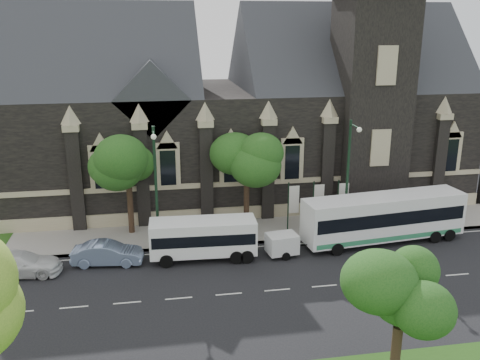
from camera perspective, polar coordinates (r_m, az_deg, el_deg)
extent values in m
plane|color=black|center=(32.08, -1.24, -12.38)|extent=(160.00, 160.00, 0.00)
cube|color=gray|center=(40.54, -3.23, -5.79)|extent=(80.00, 5.00, 0.15)
cube|color=black|center=(49.05, -0.02, 4.30)|extent=(40.00, 15.00, 10.00)
cube|color=#2A2C31|center=(47.71, -14.58, 9.50)|extent=(16.00, 15.00, 15.00)
cube|color=#2A2C31|center=(50.85, 11.34, 10.14)|extent=(20.00, 15.00, 15.00)
cube|color=#2A2C31|center=(43.08, -9.67, 9.06)|extent=(6.00, 6.00, 6.00)
cube|color=black|center=(45.47, 13.95, 7.93)|extent=(5.50, 5.50, 18.00)
cube|color=tan|center=(42.34, 1.70, -0.28)|extent=(40.00, 0.22, 0.40)
cube|color=tan|center=(43.18, 1.67, -3.57)|extent=(40.00, 0.25, 1.20)
cube|color=black|center=(41.43, -0.96, 1.65)|extent=(1.20, 0.12, 2.80)
cylinder|color=black|center=(25.13, 16.63, -18.15)|extent=(0.44, 0.44, 3.08)
sphere|color=#1B4B17|center=(23.61, 17.23, -12.27)|extent=(3.20, 3.20, 3.20)
sphere|color=#1B4B17|center=(24.06, 18.02, -10.16)|extent=(2.40, 2.40, 2.40)
cylinder|color=black|center=(41.19, 0.72, -2.56)|extent=(0.44, 0.44, 3.96)
sphere|color=#1B4B17|center=(40.12, 0.73, 2.38)|extent=(3.84, 3.84, 3.84)
sphere|color=#1B4B17|center=(40.76, 1.55, 3.65)|extent=(2.88, 2.88, 2.88)
cylinder|color=black|center=(40.63, -11.89, -3.21)|extent=(0.44, 0.44, 3.96)
sphere|color=#1B4B17|center=(39.56, -12.20, 1.68)|extent=(3.68, 3.68, 3.68)
sphere|color=#1B4B17|center=(40.03, -11.24, 2.94)|extent=(2.76, 2.76, 2.76)
cylinder|color=black|center=(39.33, 11.66, 0.00)|extent=(0.20, 0.20, 9.00)
cylinder|color=black|center=(37.62, 12.48, 5.78)|extent=(0.10, 1.60, 0.10)
sphere|color=silver|center=(36.91, 12.93, 5.39)|extent=(0.36, 0.36, 0.36)
cylinder|color=black|center=(36.74, -9.16, -1.06)|extent=(0.20, 0.20, 9.00)
cylinder|color=black|center=(34.90, -9.46, 5.11)|extent=(0.10, 1.60, 0.10)
sphere|color=silver|center=(34.14, -9.44, 4.68)|extent=(0.36, 0.36, 0.36)
cylinder|color=black|center=(40.43, 5.29, -2.98)|extent=(0.10, 0.10, 4.00)
cube|color=white|center=(40.35, 5.93, -2.14)|extent=(0.80, 0.04, 2.20)
cylinder|color=black|center=(40.97, 8.00, -2.80)|extent=(0.10, 0.10, 4.00)
cube|color=white|center=(40.91, 8.63, -1.97)|extent=(0.80, 0.04, 2.20)
cylinder|color=black|center=(41.60, 10.63, -2.63)|extent=(0.10, 0.10, 4.00)
cube|color=white|center=(41.57, 11.26, -1.81)|extent=(0.80, 0.04, 2.20)
cube|color=white|center=(39.81, 15.46, -3.85)|extent=(12.46, 3.91, 3.12)
cube|color=black|center=(39.74, 15.48, -3.57)|extent=(11.97, 3.90, 1.00)
cube|color=#2E8155|center=(40.26, 15.32, -5.53)|extent=(11.97, 3.89, 0.35)
cylinder|color=black|center=(37.37, 10.61, -7.48)|extent=(0.93, 0.38, 0.90)
cylinder|color=black|center=(39.47, 8.97, -6.04)|extent=(0.93, 0.38, 0.90)
cylinder|color=black|center=(41.38, 20.58, -5.86)|extent=(0.93, 0.38, 0.90)
cylinder|color=black|center=(43.28, 18.61, -4.66)|extent=(0.93, 0.38, 0.90)
cylinder|color=black|center=(42.10, 21.93, -5.62)|extent=(0.93, 0.38, 0.90)
cylinder|color=black|center=(43.97, 19.93, -4.46)|extent=(0.93, 0.38, 0.90)
cube|color=white|center=(35.95, -4.06, -6.19)|extent=(7.32, 2.59, 2.34)
cube|color=black|center=(35.91, -4.07, -6.03)|extent=(7.04, 2.62, 0.78)
cylinder|color=black|center=(35.38, -8.06, -8.80)|extent=(0.91, 0.32, 0.90)
cylinder|color=black|center=(37.44, -8.02, -7.30)|extent=(0.91, 0.32, 0.90)
cylinder|color=black|center=(35.56, -0.39, -8.48)|extent=(0.91, 0.32, 0.90)
cylinder|color=black|center=(37.61, -0.80, -7.01)|extent=(0.91, 0.32, 0.90)
cylinder|color=black|center=(35.65, 0.78, -8.42)|extent=(0.91, 0.32, 0.90)
cylinder|color=black|center=(37.69, 0.30, -6.96)|extent=(0.91, 0.32, 0.90)
cube|color=silver|center=(36.63, 4.62, -6.93)|extent=(2.24, 1.80, 1.34)
cylinder|color=black|center=(36.25, 5.05, -8.32)|extent=(0.60, 0.28, 0.58)
cylinder|color=black|center=(37.55, 4.16, -7.37)|extent=(0.60, 0.28, 0.58)
cylinder|color=black|center=(37.26, 6.54, -7.17)|extent=(1.24, 0.24, 0.08)
imported|color=#7E92B6|center=(36.50, -14.31, -7.79)|extent=(4.86, 2.18, 1.55)
imported|color=white|center=(36.85, -23.04, -8.43)|extent=(5.46, 2.53, 1.55)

